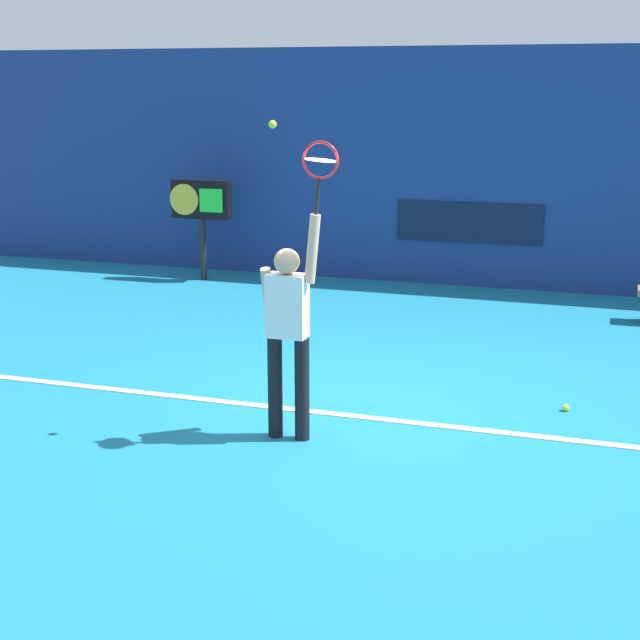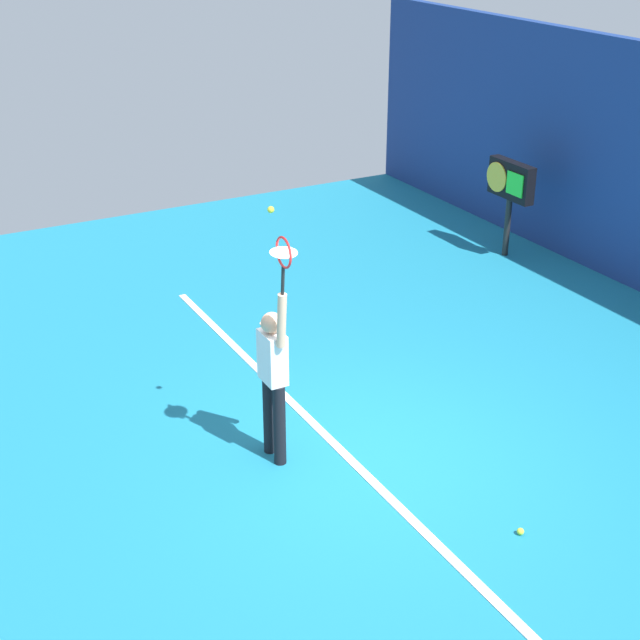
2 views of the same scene
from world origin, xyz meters
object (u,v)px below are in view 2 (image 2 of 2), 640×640
Objects in this scene: tennis_ball at (271,210)px; scoreboard_clock at (511,184)px; spare_ball at (520,531)px; tennis_racket at (284,256)px; tennis_player at (273,373)px.

scoreboard_clock is (-3.43, 5.87, -1.50)m from tennis_ball.
spare_ball is at bearing 29.18° from tennis_ball.
tennis_ball is at bearing 168.54° from tennis_racket.
tennis_player is 3.23× the size of tennis_racket.
tennis_player is 29.29× the size of tennis_ball.
scoreboard_clock is (-3.58, 5.95, 0.20)m from tennis_player.
tennis_ball is 1.00× the size of spare_ball.
tennis_racket is at bearing -0.83° from tennis_player.
tennis_racket is 0.55m from tennis_ball.
scoreboard_clock is at bearing 142.46° from spare_ball.
tennis_ball is 0.04× the size of scoreboard_clock.
tennis_player is at bearing 179.17° from tennis_racket.
tennis_racket is at bearing -56.98° from scoreboard_clock.
tennis_ball reaches higher than tennis_racket.
tennis_ball reaches higher than tennis_player.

